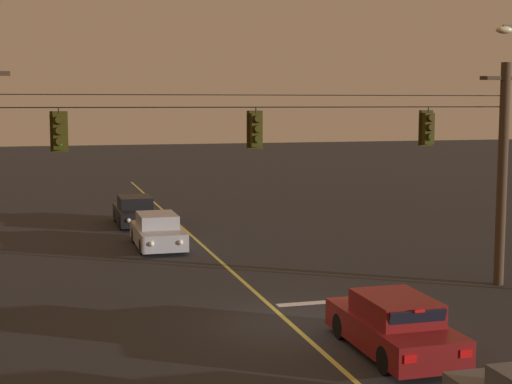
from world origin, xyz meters
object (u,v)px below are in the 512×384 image
at_px(traffic_light_left_inner, 256,130).
at_px(car_oncoming_trailing, 135,212).
at_px(traffic_light_centre, 428,128).
at_px(car_oncoming_lead, 158,232).
at_px(car_waiting_near_lane, 394,326).
at_px(traffic_light_leftmost, 59,132).

relative_size(traffic_light_left_inner, car_oncoming_trailing, 0.28).
xyz_separation_m(traffic_light_centre, car_oncoming_lead, (-7.11, 9.41, -4.47)).
bearing_deg(traffic_light_centre, car_oncoming_trailing, 115.21).
height_order(traffic_light_left_inner, traffic_light_centre, same).
distance_m(car_waiting_near_lane, car_oncoming_lead, 15.20).
bearing_deg(car_oncoming_lead, traffic_light_left_inner, -80.50).
bearing_deg(car_oncoming_trailing, traffic_light_left_inner, -83.46).
distance_m(traffic_light_centre, car_oncoming_lead, 12.61).
relative_size(traffic_light_left_inner, traffic_light_centre, 1.00).
height_order(traffic_light_left_inner, car_waiting_near_lane, traffic_light_left_inner).
xyz_separation_m(traffic_light_left_inner, car_waiting_near_lane, (1.89, -5.39, -4.47)).
bearing_deg(car_oncoming_lead, car_waiting_near_lane, -76.84).
height_order(car_oncoming_lead, car_oncoming_trailing, same).
distance_m(traffic_light_centre, car_oncoming_trailing, 17.73).
height_order(traffic_light_centre, car_oncoming_lead, traffic_light_centre).
bearing_deg(traffic_light_centre, car_oncoming_lead, 127.06).
height_order(car_waiting_near_lane, car_oncoming_trailing, same).
bearing_deg(traffic_light_leftmost, traffic_light_left_inner, 0.00).
bearing_deg(traffic_light_leftmost, car_oncoming_lead, 67.11).
xyz_separation_m(traffic_light_left_inner, car_oncoming_lead, (-1.58, 9.41, -4.47)).
distance_m(traffic_light_leftmost, traffic_light_centre, 11.08).
distance_m(traffic_light_left_inner, car_oncoming_trailing, 16.25).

